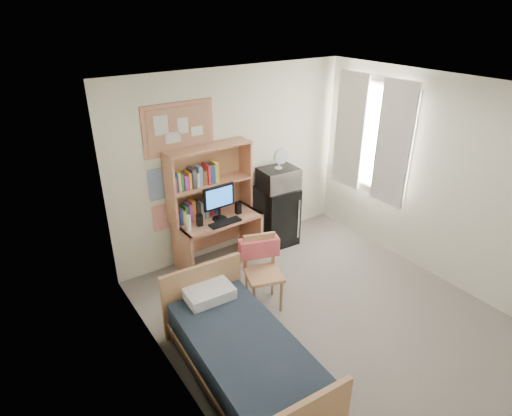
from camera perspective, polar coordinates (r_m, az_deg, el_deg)
floor at (r=5.20m, az=9.88°, el=-14.65°), size 3.60×4.20×0.02m
ceiling at (r=4.04m, az=12.76°, el=14.77°), size 3.60×4.20×0.02m
wall_back at (r=5.98m, az=-3.05°, el=6.00°), size 3.60×0.04×2.60m
wall_left at (r=3.58m, az=-10.23°, el=-9.36°), size 0.04×4.20×2.60m
wall_right at (r=5.80m, az=23.98°, el=3.03°), size 0.04×4.20×2.60m
window_unit at (r=6.32m, az=15.20°, el=9.09°), size 0.10×1.40×1.70m
curtain_left at (r=6.06m, az=17.83°, el=8.03°), size 0.04×0.55×1.70m
curtain_right at (r=6.56m, az=12.41°, el=9.99°), size 0.04×0.55×1.70m
bulletin_board at (r=5.44m, az=-10.26°, el=10.42°), size 0.94×0.03×0.64m
poster_wave at (r=5.55m, az=-12.74°, el=3.16°), size 0.30×0.01×0.42m
poster_japan at (r=5.74m, az=-12.28°, el=-1.17°), size 0.28×0.01×0.36m
desk at (r=5.94m, az=-5.05°, el=-4.31°), size 1.15×0.60×0.71m
desk_chair at (r=5.08m, az=1.04°, el=-8.79°), size 0.56×0.56×0.89m
mini_fridge at (r=6.40m, az=2.76°, el=-0.95°), size 0.56×0.56×0.89m
bed at (r=4.34m, az=-1.54°, el=-19.62°), size 0.99×1.84×0.49m
hutch at (r=5.69m, az=-6.16°, el=3.59°), size 1.19×0.34×0.96m
monitor at (r=5.62m, az=-4.96°, el=0.63°), size 0.45×0.05×0.47m
keyboard at (r=5.62m, az=-4.12°, el=-1.95°), size 0.45×0.16×0.02m
speaker_left at (r=5.56m, az=-7.53°, el=-1.60°), size 0.07×0.07×0.16m
speaker_right at (r=5.83m, az=-2.39°, el=0.03°), size 0.07×0.07×0.17m
water_bottle at (r=5.45m, az=-8.99°, el=-2.02°), size 0.07×0.07×0.22m
hoodie at (r=5.10m, az=0.40°, el=-5.29°), size 0.50×0.29×0.23m
microwave at (r=6.14m, az=2.99°, el=3.95°), size 0.55×0.43×0.31m
desk_fan at (r=6.04m, az=3.05°, el=6.50°), size 0.23×0.23×0.27m
pillow at (r=4.64m, az=-6.30°, el=-11.17°), size 0.51×0.37×0.12m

